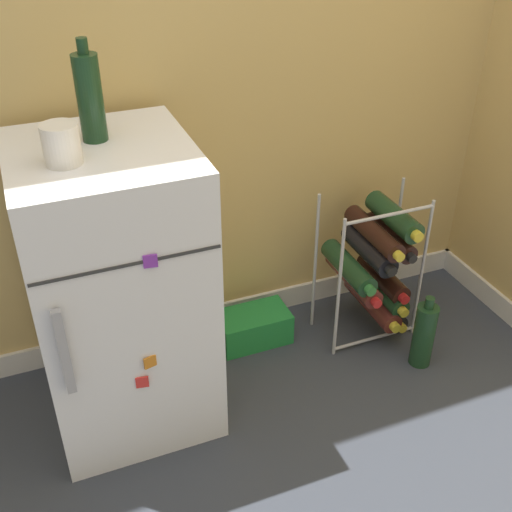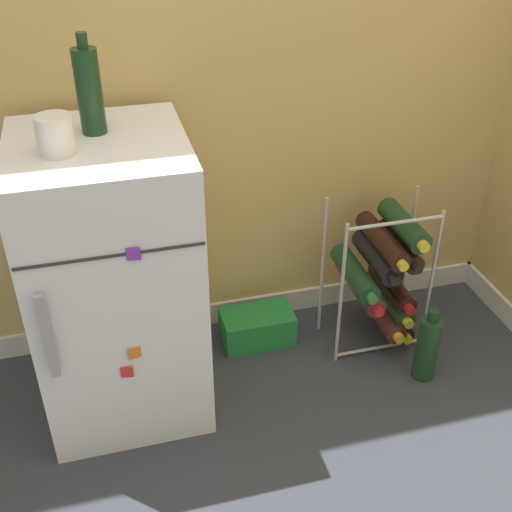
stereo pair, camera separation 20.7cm
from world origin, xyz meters
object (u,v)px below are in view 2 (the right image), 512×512
mini_fridge (115,282)px  fridge_top_cup (55,135)px  wine_rack (382,275)px  fridge_top_bottle (89,90)px  soda_box (257,327)px  loose_bottle_floor (427,348)px

mini_fridge → fridge_top_cup: size_ratio=9.00×
wine_rack → fridge_top_bottle: 1.19m
mini_fridge → fridge_top_bottle: size_ratio=3.43×
mini_fridge → soda_box: (0.49, 0.15, -0.40)m
mini_fridge → fridge_top_bottle: fridge_top_bottle is taller
soda_box → loose_bottle_floor: bearing=-33.5°
mini_fridge → wine_rack: bearing=3.4°
soda_box → fridge_top_bottle: (-0.48, -0.08, 0.97)m
fridge_top_cup → loose_bottle_floor: size_ratio=0.35×
soda_box → fridge_top_bottle: size_ratio=0.99×
fridge_top_bottle → loose_bottle_floor: fridge_top_bottle is taller
fridge_top_cup → mini_fridge: bearing=32.0°
soda_box → fridge_top_cup: (-0.58, -0.21, 0.90)m
wine_rack → loose_bottle_floor: size_ratio=1.98×
soda_box → loose_bottle_floor: size_ratio=0.92×
soda_box → fridge_top_cup: size_ratio=2.60×
wine_rack → fridge_top_bottle: fridge_top_bottle is taller
wine_rack → soda_box: (-0.44, 0.09, -0.22)m
mini_fridge → fridge_top_cup: bearing=-148.0°
mini_fridge → loose_bottle_floor: (1.00, -0.19, -0.33)m
mini_fridge → soda_box: mini_fridge is taller
wine_rack → fridge_top_cup: (-1.02, -0.11, 0.68)m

